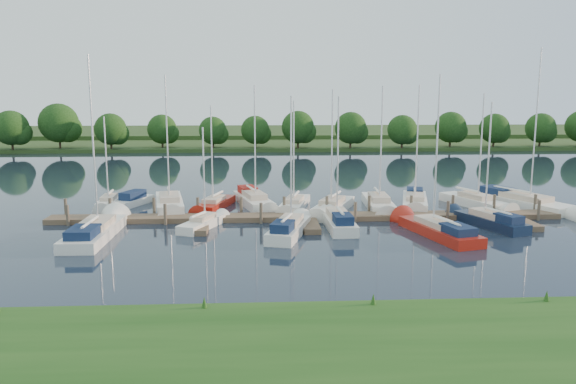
{
  "coord_description": "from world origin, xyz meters",
  "views": [
    {
      "loc": [
        -3.73,
        -34.93,
        9.68
      ],
      "look_at": [
        -1.49,
        8.0,
        2.2
      ],
      "focal_mm": 35.0,
      "sensor_mm": 36.0,
      "label": 1
    }
  ],
  "objects_px": {
    "sailboat_n_0": "(109,203)",
    "motorboat": "(132,202)",
    "dock": "(308,219)",
    "sailboat_s_2": "(290,230)",
    "sailboat_n_5": "(294,205)"
  },
  "relations": [
    {
      "from": "sailboat_n_0",
      "to": "motorboat",
      "type": "relative_size",
      "value": 1.53
    },
    {
      "from": "sailboat_n_0",
      "to": "sailboat_s_2",
      "type": "distance_m",
      "value": 18.88
    },
    {
      "from": "dock",
      "to": "sailboat_n_5",
      "type": "relative_size",
      "value": 4.21
    },
    {
      "from": "sailboat_n_5",
      "to": "sailboat_s_2",
      "type": "bearing_deg",
      "value": 97.8
    },
    {
      "from": "motorboat",
      "to": "sailboat_n_0",
      "type": "bearing_deg",
      "value": 25.94
    },
    {
      "from": "dock",
      "to": "motorboat",
      "type": "distance_m",
      "value": 16.58
    },
    {
      "from": "motorboat",
      "to": "sailboat_n_5",
      "type": "height_order",
      "value": "sailboat_n_5"
    },
    {
      "from": "sailboat_n_5",
      "to": "sailboat_s_2",
      "type": "height_order",
      "value": "sailboat_s_2"
    },
    {
      "from": "sailboat_n_5",
      "to": "dock",
      "type": "bearing_deg",
      "value": 111.57
    },
    {
      "from": "dock",
      "to": "motorboat",
      "type": "xyz_separation_m",
      "value": [
        -14.99,
        7.09,
        0.13
      ]
    },
    {
      "from": "sailboat_n_0",
      "to": "motorboat",
      "type": "distance_m",
      "value": 1.95
    },
    {
      "from": "sailboat_n_0",
      "to": "motorboat",
      "type": "height_order",
      "value": "sailboat_n_0"
    },
    {
      "from": "motorboat",
      "to": "sailboat_n_5",
      "type": "bearing_deg",
      "value": -165.81
    },
    {
      "from": "dock",
      "to": "sailboat_s_2",
      "type": "bearing_deg",
      "value": -111.64
    },
    {
      "from": "dock",
      "to": "sailboat_n_5",
      "type": "xyz_separation_m",
      "value": [
        -0.74,
        5.08,
        0.07
      ]
    }
  ]
}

